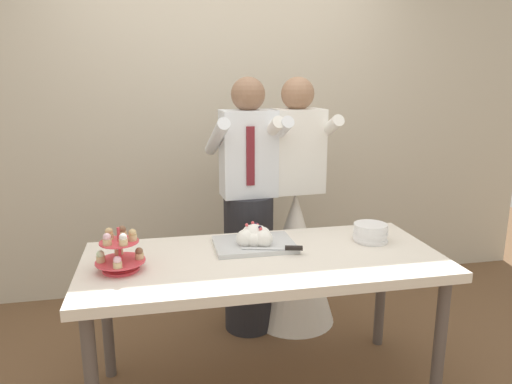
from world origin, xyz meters
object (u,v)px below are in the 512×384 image
plate_stack (371,233)px  person_groom (248,221)px  dessert_table (264,270)px  person_bride (295,240)px  cupcake_stand (120,252)px  main_cake_tray (255,239)px

plate_stack → person_groom: 0.82m
dessert_table → person_bride: size_ratio=1.08×
cupcake_stand → person_bride: person_bride is taller
person_groom → person_bride: size_ratio=1.00×
person_groom → person_bride: same height
plate_stack → main_cake_tray: bearing=175.9°
main_cake_tray → person_groom: person_groom is taller
main_cake_tray → person_groom: size_ratio=0.26×
person_bride → main_cake_tray: bearing=-124.2°
person_bride → cupcake_stand: bearing=-144.4°
main_cake_tray → person_groom: bearing=82.6°
cupcake_stand → main_cake_tray: 0.70m
dessert_table → person_groom: 0.70m
dessert_table → cupcake_stand: cupcake_stand is taller
main_cake_tray → person_bride: size_ratio=0.26×
dessert_table → person_groom: (0.05, 0.70, 0.05)m
person_groom → cupcake_stand: bearing=-135.7°
dessert_table → person_bride: bearing=62.7°
cupcake_stand → person_bride: bearing=35.6°
dessert_table → cupcake_stand: 0.71m
cupcake_stand → person_groom: person_groom is taller
main_cake_tray → person_groom: (0.07, 0.55, -0.07)m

